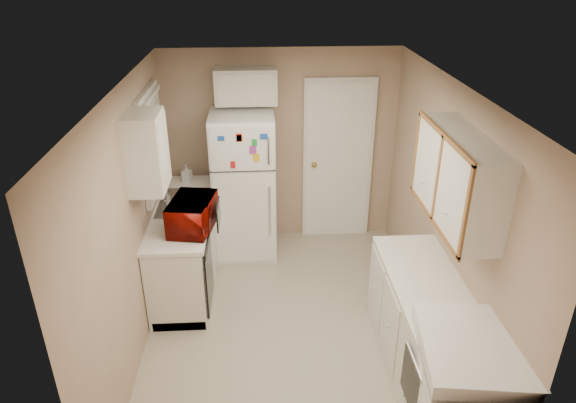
{
  "coord_description": "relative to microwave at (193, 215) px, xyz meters",
  "views": [
    {
      "loc": [
        -0.27,
        -4.02,
        3.37
      ],
      "look_at": [
        0.0,
        0.5,
        1.15
      ],
      "focal_mm": 32.0,
      "sensor_mm": 36.0,
      "label": 1
    }
  ],
  "objects": [
    {
      "name": "floor",
      "position": [
        0.94,
        -0.46,
        -1.05
      ],
      "size": [
        3.8,
        3.8,
        0.0
      ],
      "primitive_type": "plane",
      "color": "beige",
      "rests_on": "ground"
    },
    {
      "name": "ceiling",
      "position": [
        0.94,
        -0.46,
        1.35
      ],
      "size": [
        3.8,
        3.8,
        0.0
      ],
      "primitive_type": "plane",
      "color": "white",
      "rests_on": "floor"
    },
    {
      "name": "wall_left",
      "position": [
        -0.46,
        -0.46,
        0.15
      ],
      "size": [
        3.8,
        3.8,
        0.0
      ],
      "primitive_type": "plane",
      "color": "tan",
      "rests_on": "floor"
    },
    {
      "name": "wall_right",
      "position": [
        2.34,
        -0.46,
        0.15
      ],
      "size": [
        3.8,
        3.8,
        0.0
      ],
      "primitive_type": "plane",
      "color": "tan",
      "rests_on": "floor"
    },
    {
      "name": "wall_back",
      "position": [
        0.94,
        1.44,
        0.15
      ],
      "size": [
        2.8,
        2.8,
        0.0
      ],
      "primitive_type": "plane",
      "color": "tan",
      "rests_on": "floor"
    },
    {
      "name": "wall_front",
      "position": [
        0.94,
        -2.36,
        0.15
      ],
      "size": [
        2.8,
        2.8,
        0.0
      ],
      "primitive_type": "plane",
      "color": "tan",
      "rests_on": "floor"
    },
    {
      "name": "left_counter",
      "position": [
        -0.16,
        0.44,
        -0.6
      ],
      "size": [
        0.6,
        1.8,
        0.9
      ],
      "primitive_type": "cube",
      "color": "silver",
      "rests_on": "floor"
    },
    {
      "name": "dishwasher",
      "position": [
        0.13,
        -0.16,
        -0.56
      ],
      "size": [
        0.03,
        0.58,
        0.72
      ],
      "primitive_type": "cube",
      "color": "black",
      "rests_on": "floor"
    },
    {
      "name": "sink",
      "position": [
        -0.16,
        0.59,
        -0.19
      ],
      "size": [
        0.54,
        0.74,
        0.16
      ],
      "primitive_type": "cube",
      "color": "gray",
      "rests_on": "left_counter"
    },
    {
      "name": "microwave",
      "position": [
        0.0,
        0.0,
        0.0
      ],
      "size": [
        0.61,
        0.41,
        0.38
      ],
      "primitive_type": "imported",
      "rotation": [
        0.0,
        0.0,
        1.4
      ],
      "color": "#8C0D06",
      "rests_on": "left_counter"
    },
    {
      "name": "soap_bottle",
      "position": [
        -0.2,
        1.17,
        -0.05
      ],
      "size": [
        0.12,
        0.13,
        0.21
      ],
      "primitive_type": "imported",
      "rotation": [
        0.0,
        0.0,
        -0.35
      ],
      "color": "white",
      "rests_on": "left_counter"
    },
    {
      "name": "window_blinds",
      "position": [
        -0.42,
        0.59,
        0.55
      ],
      "size": [
        0.1,
        0.98,
        1.08
      ],
      "primitive_type": "cube",
      "color": "silver",
      "rests_on": "wall_left"
    },
    {
      "name": "upper_cabinet_left",
      "position": [
        -0.31,
        -0.24,
        0.75
      ],
      "size": [
        0.3,
        0.45,
        0.7
      ],
      "primitive_type": "cube",
      "color": "silver",
      "rests_on": "wall_left"
    },
    {
      "name": "refrigerator",
      "position": [
        0.48,
        1.06,
        -0.17
      ],
      "size": [
        0.73,
        0.71,
        1.75
      ],
      "primitive_type": "cube",
      "rotation": [
        0.0,
        0.0,
        0.01
      ],
      "color": "white",
      "rests_on": "floor"
    },
    {
      "name": "cabinet_over_fridge",
      "position": [
        0.54,
        1.29,
        0.95
      ],
      "size": [
        0.7,
        0.3,
        0.4
      ],
      "primitive_type": "cube",
      "color": "silver",
      "rests_on": "wall_back"
    },
    {
      "name": "interior_door",
      "position": [
        1.64,
        1.4,
        -0.03
      ],
      "size": [
        0.86,
        0.06,
        2.08
      ],
      "primitive_type": "cube",
      "color": "white",
      "rests_on": "floor"
    },
    {
      "name": "right_counter",
      "position": [
        2.04,
        -1.26,
        -0.6
      ],
      "size": [
        0.6,
        2.0,
        0.9
      ],
      "primitive_type": "cube",
      "color": "silver",
      "rests_on": "floor"
    },
    {
      "name": "stove",
      "position": [
        2.07,
        -1.9,
        -0.54
      ],
      "size": [
        0.79,
        0.93,
        1.03
      ],
      "primitive_type": "cube",
      "rotation": [
        0.0,
        0.0,
        -0.13
      ],
      "color": "white",
      "rests_on": "floor"
    },
    {
      "name": "upper_cabinet_right",
      "position": [
        2.19,
        -0.96,
        0.75
      ],
      "size": [
        0.3,
        1.2,
        0.7
      ],
      "primitive_type": "cube",
      "color": "silver",
      "rests_on": "wall_right"
    }
  ]
}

